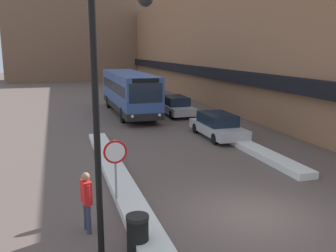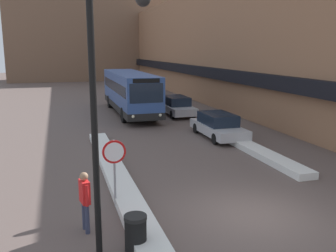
{
  "view_description": "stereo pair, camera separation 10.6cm",
  "coord_description": "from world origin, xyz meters",
  "px_view_note": "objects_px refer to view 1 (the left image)",
  "views": [
    {
      "loc": [
        -5.74,
        -9.6,
        5.05
      ],
      "look_at": [
        -0.81,
        6.73,
        1.55
      ],
      "focal_mm": 40.0,
      "sensor_mm": 36.0,
      "label": 1
    },
    {
      "loc": [
        -5.64,
        -9.64,
        5.05
      ],
      "look_at": [
        -0.81,
        6.73,
        1.55
      ],
      "focal_mm": 40.0,
      "sensor_mm": 36.0,
      "label": 2
    }
  ],
  "objects_px": {
    "parked_car_front": "(218,125)",
    "parked_car_back": "(176,106)",
    "stop_sign": "(115,159)",
    "pedestrian": "(86,196)",
    "trash_bin": "(138,233)",
    "city_bus": "(129,92)",
    "street_lamp": "(108,95)"
  },
  "relations": [
    {
      "from": "parked_car_front",
      "to": "parked_car_back",
      "type": "bearing_deg",
      "value": 90.0
    },
    {
      "from": "stop_sign",
      "to": "pedestrian",
      "type": "xyz_separation_m",
      "value": [
        -1.05,
        -1.45,
        -0.57
      ]
    },
    {
      "from": "parked_car_front",
      "to": "pedestrian",
      "type": "relative_size",
      "value": 2.69
    },
    {
      "from": "parked_car_back",
      "to": "trash_bin",
      "type": "bearing_deg",
      "value": -110.68
    },
    {
      "from": "city_bus",
      "to": "trash_bin",
      "type": "bearing_deg",
      "value": -100.39
    },
    {
      "from": "city_bus",
      "to": "street_lamp",
      "type": "height_order",
      "value": "street_lamp"
    },
    {
      "from": "stop_sign",
      "to": "street_lamp",
      "type": "height_order",
      "value": "street_lamp"
    },
    {
      "from": "parked_car_front",
      "to": "pedestrian",
      "type": "bearing_deg",
      "value": -130.85
    },
    {
      "from": "pedestrian",
      "to": "parked_car_back",
      "type": "bearing_deg",
      "value": 144.05
    },
    {
      "from": "city_bus",
      "to": "stop_sign",
      "type": "xyz_separation_m",
      "value": [
        -3.86,
        -17.72,
        -0.15
      ]
    },
    {
      "from": "pedestrian",
      "to": "trash_bin",
      "type": "relative_size",
      "value": 1.84
    },
    {
      "from": "parked_car_front",
      "to": "pedestrian",
      "type": "height_order",
      "value": "pedestrian"
    },
    {
      "from": "street_lamp",
      "to": "trash_bin",
      "type": "xyz_separation_m",
      "value": [
        0.64,
        -0.05,
        -3.53
      ]
    },
    {
      "from": "parked_car_back",
      "to": "pedestrian",
      "type": "bearing_deg",
      "value": -115.29
    },
    {
      "from": "pedestrian",
      "to": "trash_bin",
      "type": "distance_m",
      "value": 1.89
    },
    {
      "from": "parked_car_front",
      "to": "parked_car_back",
      "type": "height_order",
      "value": "parked_car_back"
    },
    {
      "from": "city_bus",
      "to": "parked_car_front",
      "type": "distance_m",
      "value": 10.22
    },
    {
      "from": "parked_car_back",
      "to": "pedestrian",
      "type": "distance_m",
      "value": 19.41
    },
    {
      "from": "stop_sign",
      "to": "pedestrian",
      "type": "height_order",
      "value": "stop_sign"
    },
    {
      "from": "stop_sign",
      "to": "pedestrian",
      "type": "distance_m",
      "value": 1.88
    },
    {
      "from": "parked_car_front",
      "to": "street_lamp",
      "type": "distance_m",
      "value": 13.83
    },
    {
      "from": "parked_car_front",
      "to": "trash_bin",
      "type": "relative_size",
      "value": 4.95
    },
    {
      "from": "city_bus",
      "to": "stop_sign",
      "type": "distance_m",
      "value": 18.14
    },
    {
      "from": "city_bus",
      "to": "street_lamp",
      "type": "bearing_deg",
      "value": -102.13
    },
    {
      "from": "parked_car_front",
      "to": "street_lamp",
      "type": "xyz_separation_m",
      "value": [
        -7.79,
        -10.94,
        3.3
      ]
    },
    {
      "from": "street_lamp",
      "to": "trash_bin",
      "type": "bearing_deg",
      "value": -4.03
    },
    {
      "from": "street_lamp",
      "to": "trash_bin",
      "type": "height_order",
      "value": "street_lamp"
    },
    {
      "from": "pedestrian",
      "to": "trash_bin",
      "type": "height_order",
      "value": "pedestrian"
    },
    {
      "from": "parked_car_back",
      "to": "parked_car_front",
      "type": "bearing_deg",
      "value": -90.0
    },
    {
      "from": "city_bus",
      "to": "parked_car_front",
      "type": "bearing_deg",
      "value": -70.58
    },
    {
      "from": "city_bus",
      "to": "street_lamp",
      "type": "distance_m",
      "value": 21.12
    },
    {
      "from": "street_lamp",
      "to": "pedestrian",
      "type": "bearing_deg",
      "value": 110.22
    }
  ]
}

